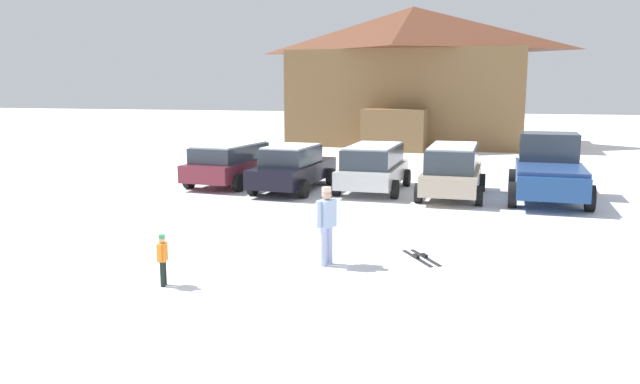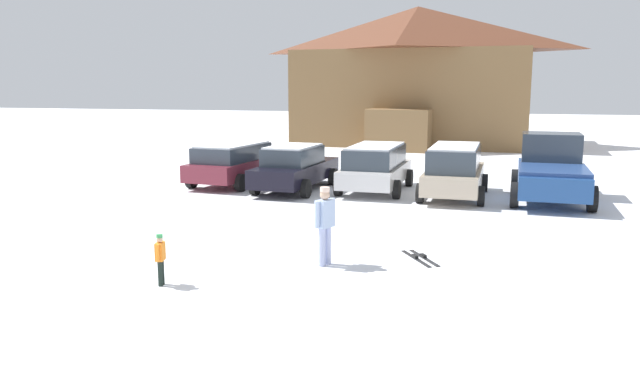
# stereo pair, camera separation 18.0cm
# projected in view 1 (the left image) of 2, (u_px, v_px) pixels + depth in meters

# --- Properties ---
(ground) EXTENTS (160.00, 160.00, 0.00)m
(ground) POSITION_uv_depth(u_px,v_px,m) (196.00, 344.00, 9.13)
(ground) COLOR white
(ski_lodge) EXTENTS (15.25, 12.19, 8.74)m
(ski_lodge) POSITION_uv_depth(u_px,v_px,m) (412.00, 75.00, 40.68)
(ski_lodge) COLOR brown
(ski_lodge) RESTS_ON ground
(parked_maroon_van) EXTENTS (2.55, 4.60, 1.57)m
(parked_maroon_van) POSITION_uv_depth(u_px,v_px,m) (231.00, 162.00, 23.66)
(parked_maroon_van) COLOR maroon
(parked_maroon_van) RESTS_ON ground
(parked_black_sedan) EXTENTS (2.30, 4.89, 1.63)m
(parked_black_sedan) POSITION_uv_depth(u_px,v_px,m) (293.00, 167.00, 22.42)
(parked_black_sedan) COLOR black
(parked_black_sedan) RESTS_ON ground
(parked_silver_wagon) EXTENTS (2.28, 4.52, 1.66)m
(parked_silver_wagon) POSITION_uv_depth(u_px,v_px,m) (373.00, 166.00, 22.24)
(parked_silver_wagon) COLOR silver
(parked_silver_wagon) RESTS_ON ground
(parked_beige_suv) EXTENTS (2.18, 4.56, 1.77)m
(parked_beige_suv) POSITION_uv_depth(u_px,v_px,m) (452.00, 169.00, 21.02)
(parked_beige_suv) COLOR tan
(parked_beige_suv) RESTS_ON ground
(pickup_truck) EXTENTS (2.59, 5.29, 2.15)m
(pickup_truck) POSITION_uv_depth(u_px,v_px,m) (548.00, 170.00, 20.60)
(pickup_truck) COLOR navy
(pickup_truck) RESTS_ON ground
(skier_child_in_orange_jacket) EXTENTS (0.19, 0.36, 0.99)m
(skier_child_in_orange_jacket) POSITION_uv_depth(u_px,v_px,m) (163.00, 257.00, 11.69)
(skier_child_in_orange_jacket) COLOR black
(skier_child_in_orange_jacket) RESTS_ON ground
(skier_adult_in_blue_parka) EXTENTS (0.38, 0.58, 1.67)m
(skier_adult_in_blue_parka) POSITION_uv_depth(u_px,v_px,m) (326.00, 221.00, 12.99)
(skier_adult_in_blue_parka) COLOR #9EA8D1
(skier_adult_in_blue_parka) RESTS_ON ground
(pair_of_skis) EXTENTS (0.97, 1.31, 0.08)m
(pair_of_skis) POSITION_uv_depth(u_px,v_px,m) (421.00, 257.00, 13.65)
(pair_of_skis) COLOR black
(pair_of_skis) RESTS_ON ground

